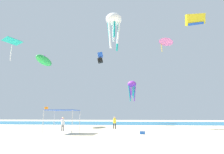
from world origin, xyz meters
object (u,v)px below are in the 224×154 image
at_px(person_central, 115,122).
at_px(kite_parafoil_yellow, 196,20).
at_px(canopy_tent, 63,111).
at_px(cooler_box, 142,133).
at_px(kite_delta_pink, 166,41).
at_px(kite_inflatable_green, 44,60).
at_px(kite_diamond_teal, 12,42).
at_px(kite_box_blue, 100,58).
at_px(kite_octopus_white, 114,21).
at_px(person_leftmost, 63,123).
at_px(person_near_tent, 62,121).
at_px(banner_flag, 44,115).
at_px(kite_octopus_purple, 132,85).

bearing_deg(person_central, kite_parafoil_yellow, -137.73).
bearing_deg(person_central, canopy_tent, 82.37).
relative_size(canopy_tent, kite_parafoil_yellow, 0.66).
bearing_deg(cooler_box, kite_delta_pink, 69.53).
distance_m(canopy_tent, kite_parafoil_yellow, 26.70).
bearing_deg(kite_inflatable_green, kite_diamond_teal, -175.36).
distance_m(kite_inflatable_green, kite_box_blue, 12.58).
bearing_deg(kite_octopus_white, person_leftmost, 130.02).
xyz_separation_m(canopy_tent, kite_parafoil_yellow, (18.97, 10.27, 15.72)).
bearing_deg(kite_delta_pink, kite_parafoil_yellow, -17.80).
height_order(canopy_tent, kite_delta_pink, kite_delta_pink).
xyz_separation_m(canopy_tent, kite_octopus_white, (4.76, 10.11, 16.09)).
distance_m(person_leftmost, kite_octopus_white, 19.78).
bearing_deg(canopy_tent, kite_inflatable_green, 126.09).
height_order(person_central, kite_octopus_white, kite_octopus_white).
height_order(kite_box_blue, kite_diamond_teal, kite_box_blue).
relative_size(kite_octopus_white, kite_parafoil_yellow, 1.42).
relative_size(person_near_tent, kite_diamond_teal, 0.58).
xyz_separation_m(canopy_tent, person_near_tent, (-4.03, 10.73, -1.42)).
bearing_deg(kite_octopus_white, kite_parafoil_yellow, -101.08).
bearing_deg(person_near_tent, cooler_box, -129.18).
bearing_deg(person_central, person_leftmost, 62.88).
relative_size(person_leftmost, kite_parafoil_yellow, 0.36).
height_order(kite_octopus_white, kite_inflatable_green, kite_octopus_white).
distance_m(person_leftmost, banner_flag, 4.75).
bearing_deg(person_near_tent, kite_delta_pink, -68.14).
bearing_deg(banner_flag, canopy_tent, -49.11).
xyz_separation_m(kite_box_blue, kite_delta_pink, (14.57, -1.58, 2.82)).
height_order(kite_diamond_teal, kite_octopus_purple, kite_diamond_teal).
height_order(kite_diamond_teal, kite_delta_pink, kite_delta_pink).
relative_size(person_near_tent, kite_parafoil_yellow, 0.34).
xyz_separation_m(kite_inflatable_green, kite_delta_pink, (23.91, 6.37, 5.58)).
relative_size(cooler_box, kite_octopus_white, 0.08).
bearing_deg(kite_octopus_white, kite_octopus_purple, -22.85).
relative_size(person_central, kite_box_blue, 0.69).
distance_m(kite_diamond_teal, kite_delta_pink, 29.37).
distance_m(banner_flag, kite_inflatable_green, 12.43).
xyz_separation_m(person_near_tent, banner_flag, (-0.75, -5.20, 0.95)).
distance_m(person_leftmost, kite_parafoil_yellow, 27.31).
distance_m(person_central, kite_inflatable_green, 18.19).
distance_m(kite_inflatable_green, kite_octopus_purple, 22.09).
height_order(canopy_tent, kite_box_blue, kite_box_blue).
distance_m(canopy_tent, banner_flag, 7.32).
bearing_deg(kite_parafoil_yellow, cooler_box, 5.88).
bearing_deg(kite_octopus_white, kite_box_blue, 10.80).
xyz_separation_m(kite_box_blue, kite_parafoil_yellow, (18.18, -9.41, 3.33)).
height_order(person_near_tent, banner_flag, banner_flag).
xyz_separation_m(person_central, kite_octopus_white, (-0.37, 3.15, 17.45)).
relative_size(kite_box_blue, kite_octopus_purple, 0.49).
height_order(canopy_tent, kite_parafoil_yellow, kite_parafoil_yellow).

